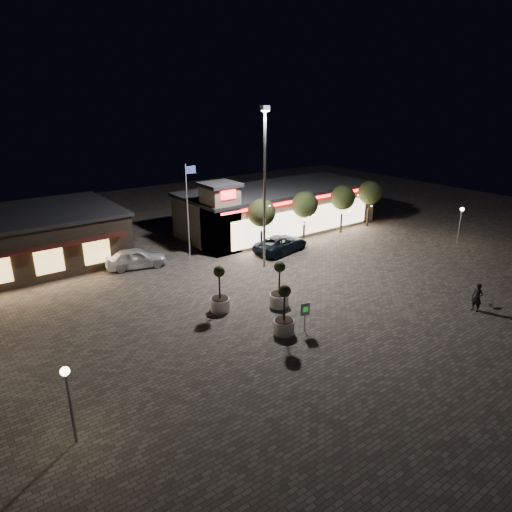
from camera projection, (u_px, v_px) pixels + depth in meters
ground at (315, 309)px, 29.59m from camera, size 90.00×90.00×0.00m
retail_building at (276, 208)px, 46.13m from camera, size 20.40×8.40×6.10m
restaurant_building at (12, 241)px, 36.09m from camera, size 16.40×11.00×4.30m
floodlight_pole at (265, 180)px, 34.39m from camera, size 0.60×0.40×12.38m
flagpole at (188, 204)px, 36.74m from camera, size 0.95×0.10×8.00m
lamp_post_east at (461, 218)px, 41.50m from camera, size 0.36×0.36×3.48m
lamp_post_south at (68, 390)px, 17.51m from camera, size 0.36×0.36×3.48m
string_tree_a at (261, 213)px, 38.95m from camera, size 2.42×2.42×4.79m
string_tree_b at (305, 205)px, 41.75m from camera, size 2.42×2.42×4.79m
string_tree_c at (343, 198)px, 44.56m from camera, size 2.42×2.42×4.79m
string_tree_d at (370, 193)px, 46.81m from camera, size 2.42×2.42×4.79m
pickup_truck at (281, 244)px, 40.01m from camera, size 5.74×3.44×1.49m
white_sedan at (136, 258)px, 36.35m from camera, size 5.07×3.03×1.61m
pedestrian at (477, 297)px, 29.04m from camera, size 0.47×0.70×1.87m
dog at (491, 303)px, 29.71m from camera, size 0.55×0.29×0.29m
planter_left at (220, 297)px, 29.10m from camera, size 1.24×1.24×3.06m
planter_mid at (284, 319)px, 26.31m from camera, size 1.24×1.24×3.04m
planter_right at (279, 292)px, 29.71m from camera, size 1.27×1.27×3.12m
valet_sign at (305, 312)px, 26.46m from camera, size 0.58×0.19×1.78m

